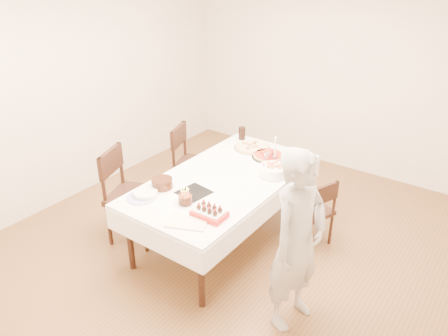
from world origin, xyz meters
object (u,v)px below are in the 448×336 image
Objects in this scene: person at (297,241)px; strawberry_box at (209,213)px; pizza_white at (252,147)px; pizza_pepperoni at (268,155)px; birthday_cake at (185,196)px; chair_left_dessert at (133,196)px; taper_candle at (275,149)px; cola_glass at (242,133)px; layer_cake at (162,184)px; pasta_bowl at (273,170)px; chair_right_savory at (311,211)px; dining_table at (224,209)px; chair_left_savory at (195,164)px.

person is 0.82m from strawberry_box.
pizza_white is 0.29m from pizza_pepperoni.
pizza_white is 1.52m from strawberry_box.
person is 11.42× the size of birthday_cake.
chair_left_dessert is 2.80× the size of pizza_pepperoni.
taper_candle is 0.72m from cola_glass.
taper_candle is at bearing 63.71° from layer_cake.
person is 1.20m from pasta_bowl.
strawberry_box reaches higher than chair_right_savory.
chair_left_dessert is 1.49m from pasta_bowl.
chair_left_dessert is at bearing -104.13° from cola_glass.
dining_table is 0.86m from taper_candle.
pizza_pepperoni is (0.27, -0.09, 0.00)m from pizza_white.
layer_cake is (-1.49, 0.05, 0.01)m from person.
pizza_pepperoni reaches higher than chair_right_savory.
cola_glass reaches higher than strawberry_box.
person reaches higher than birthday_cake.
dining_table is at bearing -66.28° from cola_glass.
pasta_bowl is at bearing -163.51° from chair_left_dessert.
pizza_white is 1.64× the size of layer_cake.
strawberry_box reaches higher than pizza_white.
strawberry_box is (-0.45, -1.16, 0.40)m from chair_right_savory.
layer_cake is at bearing 166.88° from birthday_cake.
taper_candle reaches higher than strawberry_box.
person is at bearing -51.28° from pizza_pepperoni.
pizza_white is (0.63, 0.30, 0.29)m from chair_left_savory.
dining_table is 5.82× the size of pizza_pepperoni.
cola_glass reaches higher than pizza_pepperoni.
cola_glass is at bearing -147.12° from chair_left_savory.
layer_cake is at bearing -116.29° from taper_candle.
chair_left_savory reaches higher than pizza_pepperoni.
birthday_cake is (-0.21, -1.26, -0.07)m from taper_candle.
dining_table is at bearing -137.82° from pasta_bowl.
taper_candle is (1.02, 1.17, 0.39)m from chair_left_dessert.
cola_glass reaches higher than pizza_white.
pasta_bowl is 0.99× the size of strawberry_box.
birthday_cake is (0.01, -0.62, 0.46)m from dining_table.
chair_left_dessert is (-1.57, -1.03, 0.13)m from chair_right_savory.
cola_glass is (-0.42, 0.95, 0.45)m from dining_table.
dining_table is 0.67m from pasta_bowl.
birthday_cake is at bearing 101.62° from person.
pizza_pepperoni is at bearing 127.06° from pasta_bowl.
chair_left_savory is 3.15× the size of taper_candle.
pasta_bowl is at bearing -52.94° from pizza_pepperoni.
birthday_cake reaches higher than pizza_pepperoni.
chair_left_savory is at bearing 148.38° from dining_table.
pizza_pepperoni is 0.59m from cola_glass.
chair_left_dessert is 2.39× the size of pizza_white.
dining_table is at bearing 72.62° from person.
chair_right_savory is at bearing -20.96° from cola_glass.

